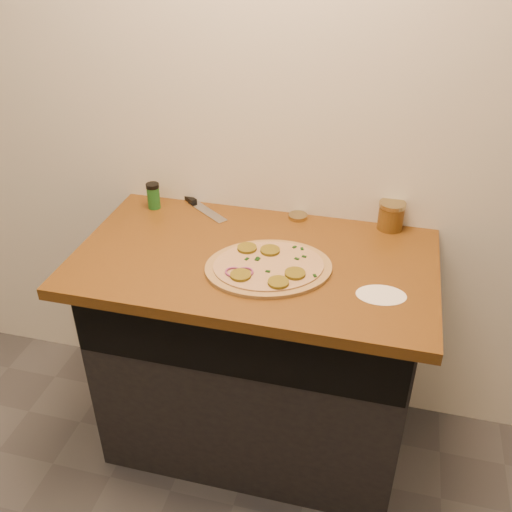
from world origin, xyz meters
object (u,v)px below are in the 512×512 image
(chefs_knife, at_px, (196,204))
(salsa_jar, at_px, (391,215))
(spice_shaker, at_px, (153,196))
(pizza, at_px, (268,267))

(chefs_knife, bearing_deg, salsa_jar, -0.05)
(spice_shaker, bearing_deg, salsa_jar, 3.80)
(spice_shaker, bearing_deg, chefs_knife, 21.93)
(chefs_knife, height_order, spice_shaker, spice_shaker)
(pizza, distance_m, salsa_jar, 0.52)
(chefs_knife, xyz_separation_m, salsa_jar, (0.74, -0.00, 0.05))
(chefs_knife, distance_m, spice_shaker, 0.17)
(salsa_jar, distance_m, spice_shaker, 0.89)
(salsa_jar, bearing_deg, spice_shaker, -176.20)
(pizza, relative_size, spice_shaker, 5.15)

